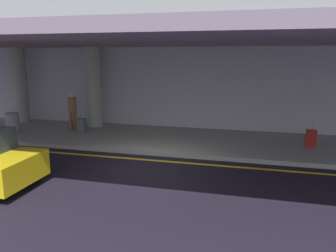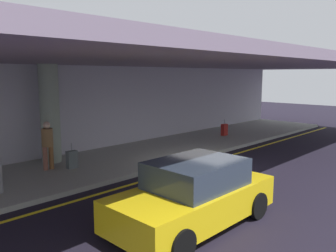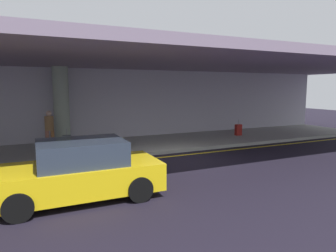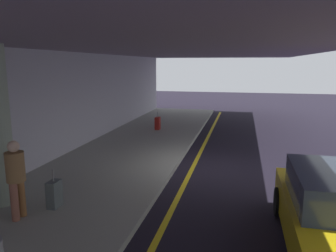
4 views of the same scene
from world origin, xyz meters
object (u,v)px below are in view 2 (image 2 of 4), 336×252
traveler_with_luggage (48,142)px  suitcase_upright_secondary (72,159)px  support_column_left_mid (50,114)px  suitcase_upright_primary (224,130)px  car_yellow_taxi (194,195)px

traveler_with_luggage → suitcase_upright_secondary: (0.65, -0.44, -0.65)m
traveler_with_luggage → suitcase_upright_secondary: 1.02m
support_column_left_mid → suitcase_upright_primary: size_ratio=4.06×
suitcase_upright_secondary → support_column_left_mid: bearing=65.9°
suitcase_upright_primary → suitcase_upright_secondary: (-9.24, -0.01, 0.00)m
traveler_with_luggage → suitcase_upright_secondary: traveler_with_luggage is taller
car_yellow_taxi → suitcase_upright_secondary: (0.29, 5.83, -0.25)m
car_yellow_taxi → suitcase_upright_primary: 11.18m
support_column_left_mid → car_yellow_taxi: bearing=-92.0°
support_column_left_mid → suitcase_upright_secondary: size_ratio=4.06×
traveler_with_luggage → suitcase_upright_primary: size_ratio=1.87×
support_column_left_mid → suitcase_upright_secondary: 2.06m
suitcase_upright_primary → suitcase_upright_secondary: 9.24m
traveler_with_luggage → suitcase_upright_primary: 9.92m
support_column_left_mid → car_yellow_taxi: (-0.26, -7.22, -1.26)m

